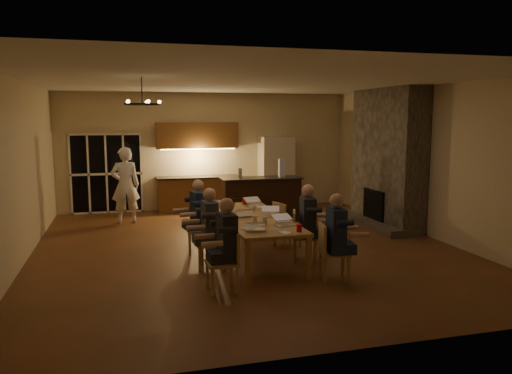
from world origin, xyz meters
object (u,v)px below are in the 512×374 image
Objects in this scene: chair_right_mid at (305,236)px; redcup_mid at (226,210)px; plate_far at (263,207)px; chair_left_far at (199,230)px; dining_table at (254,237)px; mug_back at (227,207)px; laptop_d at (271,210)px; plate_near at (283,222)px; chair_left_near at (222,262)px; person_left_mid at (210,229)px; person_right_mid at (308,223)px; bar_bottle at (240,173)px; redcup_far at (245,201)px; can_silver at (265,221)px; person_left_far at (199,216)px; chair_left_mid at (212,243)px; redcup_near at (299,228)px; laptop_a at (255,223)px; bar_blender at (282,168)px; refrigerator at (276,172)px; laptop_f at (254,201)px; plate_left at (249,229)px; chair_right_far at (288,225)px; chair_right_near at (335,252)px; laptop_b at (285,219)px; chandelier at (142,104)px; mug_front at (255,219)px; person_left_near at (227,245)px; can_cola at (233,202)px; bar_island at (261,199)px; laptop_c at (241,210)px; laptop_e at (226,201)px; standing_person at (125,185)px; person_right_near at (336,238)px.

chair_right_mid reaches higher than redcup_mid.
plate_far is at bearing 38.03° from chair_right_mid.
chair_left_far is 1.39m from plate_far.
mug_back is at bearing 112.06° from dining_table.
laptop_d is at bearing 74.08° from chair_right_mid.
chair_left_near is at bearing -140.32° from plate_near.
chair_right_mid is 3.41× the size of plate_near.
laptop_d is (1.19, 0.44, 0.17)m from person_left_mid.
bar_bottle is (-0.36, 3.62, 0.51)m from person_right_mid.
laptop_d is (1.22, 1.58, 0.42)m from chair_left_near.
redcup_far is 2.06m from can_silver.
person_left_far is 0.62m from mug_back.
chair_left_mid is at bearing 167.26° from can_silver.
laptop_a is at bearing 155.37° from redcup_near.
bar_blender is (2.44, 2.43, 0.61)m from person_left_far.
refrigerator is 2.25× the size of chair_right_mid.
plate_left is (-0.62, -1.98, -0.10)m from laptop_f.
chair_right_far is 8.90× the size of mug_back.
chair_right_near reaches higher than redcup_far.
laptop_b is 2.21m from redcup_far.
chandelier reaches higher than plate_left.
laptop_a is at bearing -104.37° from mug_front.
laptop_a is 1.00× the size of laptop_b.
redcup_mid is (-0.81, 1.80, 0.00)m from redcup_near.
bar_bottle reaches higher than dining_table.
chair_left_near is at bearing 131.56° from person_right_mid.
person_left_far is at bearing -162.63° from chair_left_mid.
chair_right_mid is 0.94m from can_silver.
person_left_near is at bearing -126.91° from plate_left.
person_right_mid is 11.50× the size of can_cola.
person_right_mid is 2.10m from can_cola.
plate_left is (-1.23, 0.62, 0.31)m from chair_right_near.
bar_blender reaches higher than bar_island.
laptop_d is 2.67× the size of redcup_near.
chair_right_near is at bearing -57.20° from redcup_mid.
chandelier reaches higher than laptop_b.
person_right_mid is (0.84, -0.54, 0.31)m from dining_table.
laptop_a is (0.67, -1.58, 0.42)m from chair_left_far.
chair_left_near is at bearing 54.97° from laptop_c.
laptop_f is 2.67× the size of redcup_far.
refrigerator is 6.19m from plate_left.
dining_table is 1.08m from person_left_mid.
laptop_e is at bearing 44.64° from chair_right_far.
redcup_near is (0.38, -1.34, 0.44)m from dining_table.
bar_bottle is (0.80, 2.29, 0.40)m from mug_back.
laptop_a is 0.70m from redcup_near.
standing_person is (-1.32, 4.20, 0.23)m from person_left_mid.
bar_bottle is at bearing 88.14° from plate_far.
person_right_near is 3.14× the size of bar_blender.
dining_table is 1.82m from chair_right_near.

